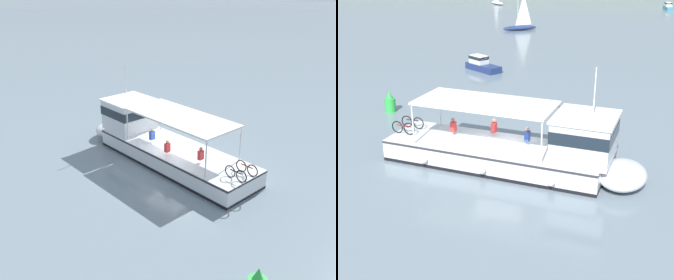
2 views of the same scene
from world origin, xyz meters
The scene contains 2 objects.
ground_plane centered at (0.00, 0.00, 0.00)m, with size 400.00×400.00×0.00m, color slate.
ferry_main centered at (1.40, -0.47, 1.02)m, with size 13.05×5.38×5.32m.
Camera 1 is at (-12.28, 16.43, 10.30)m, focal length 40.42 mm.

